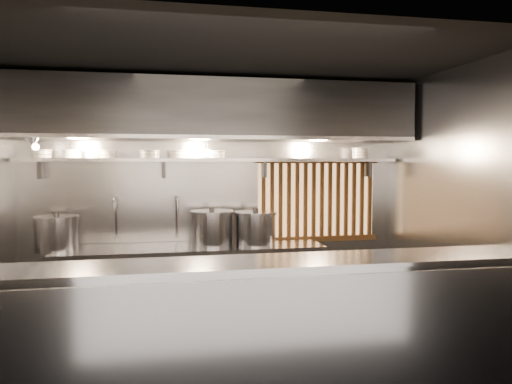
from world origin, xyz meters
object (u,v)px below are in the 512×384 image
object	(u,v)px
stock_pot_left	(56,233)
pendant_bulb	(208,153)
heat_lamp	(33,141)
stock_pot_right	(256,228)
stock_pot_mid	(212,228)

from	to	relation	value
stock_pot_left	pendant_bulb	bearing A→B (deg)	2.76
heat_lamp	stock_pot_left	bearing A→B (deg)	61.28
stock_pot_right	pendant_bulb	bearing A→B (deg)	168.13
heat_lamp	stock_pot_right	size ratio (longest dim) A/B	0.61
stock_pot_mid	heat_lamp	bearing A→B (deg)	-171.14
heat_lamp	stock_pot_left	size ratio (longest dim) A/B	0.62
heat_lamp	pendant_bulb	xyz separation A→B (m)	(1.80, 0.35, -0.11)
pendant_bulb	stock_pot_left	world-z (taller)	pendant_bulb
pendant_bulb	stock_pot_mid	world-z (taller)	pendant_bulb
heat_lamp	stock_pot_left	world-z (taller)	heat_lamp
heat_lamp	stock_pot_right	bearing A→B (deg)	5.80
stock_pot_left	stock_pot_mid	xyz separation A→B (m)	(1.68, 0.02, 0.01)
stock_pot_right	stock_pot_left	bearing A→B (deg)	179.14
stock_pot_left	stock_pot_mid	bearing A→B (deg)	0.53
stock_pot_mid	stock_pot_right	distance (m)	0.51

